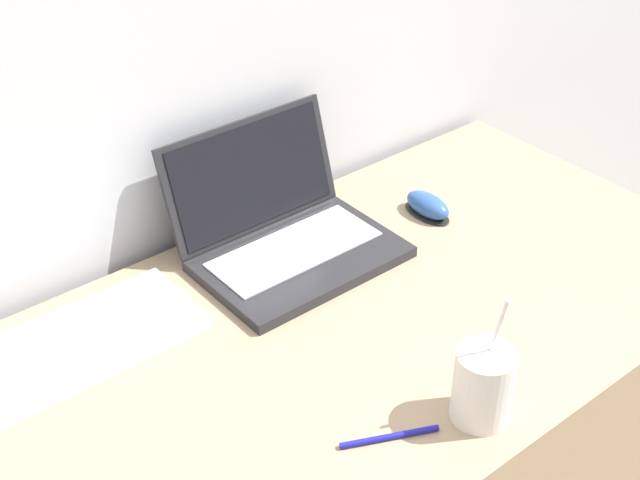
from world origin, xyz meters
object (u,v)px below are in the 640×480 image
(pen, at_px, (390,437))
(external_keyboard, at_px, (84,342))
(computer_mouse, at_px, (428,206))
(drink_cup, at_px, (483,384))
(laptop, at_px, (283,229))

(pen, bearing_deg, external_keyboard, 118.06)
(computer_mouse, bearing_deg, drink_cup, -127.06)
(laptop, relative_size, external_keyboard, 0.96)
(drink_cup, bearing_deg, computer_mouse, 52.94)
(computer_mouse, distance_m, external_keyboard, 0.69)
(drink_cup, bearing_deg, laptop, 86.14)
(external_keyboard, xyz_separation_m, pen, (0.24, -0.44, -0.01))
(external_keyboard, bearing_deg, laptop, 1.57)
(laptop, distance_m, pen, 0.49)
(drink_cup, relative_size, computer_mouse, 1.96)
(drink_cup, distance_m, computer_mouse, 0.54)
(external_keyboard, relative_size, pen, 2.73)
(drink_cup, height_order, pen, drink_cup)
(computer_mouse, height_order, external_keyboard, computer_mouse)
(laptop, xyz_separation_m, drink_cup, (-0.03, -0.50, 0.01))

